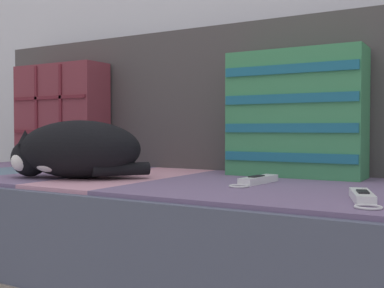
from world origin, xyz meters
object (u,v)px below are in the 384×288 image
Objects in this scene: throw_pillow_quilted at (61,115)px; game_remote_near at (363,197)px; couch at (175,250)px; game_remote_far at (257,180)px; sleeping_cat at (74,151)px; throw_pillow_striped at (295,114)px.

throw_pillow_quilted reaches higher than game_remote_near.
game_remote_far reaches higher than couch.
sleeping_cat reaches higher than game_remote_near.
couch is 5.17× the size of throw_pillow_striped.
game_remote_far is at bearing -8.62° from couch.
couch is 5.21× the size of throw_pillow_quilted.
game_remote_near is (0.80, -0.05, -0.07)m from sleeping_cat.
game_remote_near is at bearing -3.30° from sleeping_cat.
couch is at bearing 158.82° from game_remote_near.
throw_pillow_striped is (0.30, 0.19, 0.40)m from couch.
sleeping_cat is 2.12× the size of game_remote_near.
throw_pillow_quilted is 0.97× the size of sleeping_cat.
game_remote_far is (0.28, -0.04, 0.23)m from couch.
throw_pillow_striped reaches higher than couch.
throw_pillow_quilted is 1.94× the size of game_remote_far.
sleeping_cat is 0.53m from game_remote_far.
sleeping_cat is at bearing -145.72° from throw_pillow_striped.
sleeping_cat is at bearing 176.70° from game_remote_near.
sleeping_cat is (-0.23, -0.17, 0.30)m from couch.
game_remote_near is at bearing -21.18° from couch.
game_remote_near is (0.57, -0.22, 0.23)m from couch.
couch is 0.41m from sleeping_cat.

